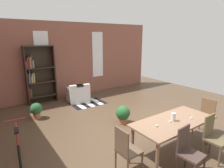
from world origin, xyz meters
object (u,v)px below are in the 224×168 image
(dining_chair_near_left, at_px, (188,150))
(potted_plant_corner, at_px, (123,114))
(dining_chair_head_left, at_px, (126,149))
(bicycle_second, at_px, (19,149))
(vase_on_table, at_px, (173,117))
(dining_table, at_px, (173,124))
(armchair_white, at_px, (78,95))
(dining_chair_head_right, at_px, (206,115))
(potted_plant_by_shelf, at_px, (36,110))
(bookshelf_tall, at_px, (38,74))
(dining_chair_near_right, at_px, (213,136))

(dining_chair_near_left, bearing_deg, potted_plant_corner, 80.81)
(dining_chair_head_left, distance_m, bicycle_second, 2.16)
(vase_on_table, bearing_deg, dining_chair_head_left, -179.95)
(dining_table, distance_m, armchair_white, 4.43)
(dining_table, distance_m, dining_chair_head_right, 1.38)
(dining_chair_head_left, bearing_deg, armchair_white, 76.10)
(dining_chair_head_left, distance_m, potted_plant_by_shelf, 3.70)
(vase_on_table, relative_size, dining_chair_head_right, 0.19)
(armchair_white, xyz_separation_m, potted_plant_corner, (0.22, -2.65, 0.02))
(dining_table, distance_m, potted_plant_by_shelf, 4.21)
(dining_chair_head_right, height_order, bicycle_second, dining_chair_head_right)
(dining_chair_head_right, relative_size, bicycle_second, 0.54)
(dining_chair_head_right, relative_size, potted_plant_corner, 1.73)
(bookshelf_tall, bearing_deg, potted_plant_corner, -65.33)
(dining_table, height_order, potted_plant_by_shelf, dining_table)
(vase_on_table, height_order, dining_chair_near_left, dining_chair_near_left)
(bookshelf_tall, bearing_deg, vase_on_table, -72.81)
(dining_table, relative_size, dining_chair_near_left, 2.11)
(bicycle_second, bearing_deg, dining_table, -25.47)
(dining_chair_head_right, height_order, armchair_white, dining_chair_head_right)
(armchair_white, relative_size, potted_plant_by_shelf, 1.78)
(potted_plant_corner, bearing_deg, armchair_white, 94.79)
(bookshelf_tall, xyz_separation_m, armchair_white, (1.32, -0.71, -0.88))
(vase_on_table, xyz_separation_m, dining_chair_head_right, (1.40, 0.01, -0.31))
(dining_chair_near_right, xyz_separation_m, potted_plant_by_shelf, (-2.57, 4.30, -0.22))
(vase_on_table, relative_size, bookshelf_tall, 0.08)
(armchair_white, distance_m, potted_plant_by_shelf, 1.99)
(dining_chair_near_right, distance_m, bicycle_second, 4.03)
(vase_on_table, bearing_deg, potted_plant_corner, 91.26)
(dining_chair_near_right, height_order, potted_plant_corner, dining_chair_near_right)
(dining_chair_head_right, bearing_deg, potted_plant_by_shelf, 134.03)
(vase_on_table, height_order, dining_chair_near_right, dining_chair_near_right)
(dining_table, height_order, dining_chair_head_right, dining_chair_head_right)
(armchair_white, xyz_separation_m, bicycle_second, (-2.70, -2.98, 0.08))
(dining_chair_head_left, xyz_separation_m, potted_plant_corner, (1.31, 1.75, -0.21))
(dining_chair_head_right, relative_size, armchair_white, 1.04)
(dining_chair_head_left, relative_size, bicycle_second, 0.54)
(dining_chair_head_left, height_order, dining_chair_near_right, same)
(dining_table, bearing_deg, potted_plant_corner, 92.07)
(dining_table, xyz_separation_m, armchair_white, (-0.29, 4.40, -0.37))
(dining_chair_near_right, bearing_deg, vase_on_table, 124.91)
(vase_on_table, bearing_deg, dining_chair_near_left, -122.46)
(dining_table, distance_m, bicycle_second, 3.32)
(dining_chair_head_right, height_order, bookshelf_tall, bookshelf_tall)
(dining_chair_near_left, distance_m, dining_chair_head_right, 1.96)
(dining_chair_near_left, distance_m, dining_chair_near_right, 0.91)
(bicycle_second, relative_size, potted_plant_corner, 3.17)
(vase_on_table, bearing_deg, dining_chair_head_right, 0.21)
(bookshelf_tall, height_order, bicycle_second, bookshelf_tall)
(vase_on_table, distance_m, dining_chair_near_right, 0.88)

